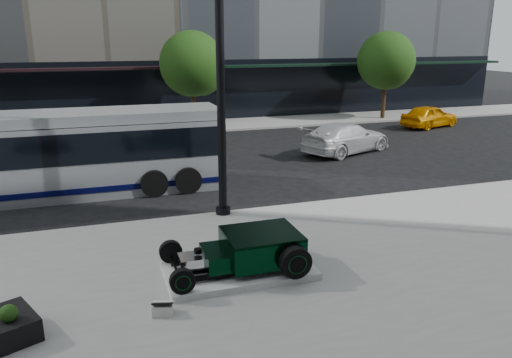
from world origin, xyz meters
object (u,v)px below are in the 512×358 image
object	(u,v)px
hot_rod	(253,249)
transit_bus	(50,154)
lamppost	(221,90)
white_sedan	(346,138)
yellow_taxi	(429,116)

from	to	relation	value
hot_rod	transit_bus	world-z (taller)	transit_bus
hot_rod	lamppost	xyz separation A→B (m)	(0.35, 4.10, 3.22)
hot_rod	lamppost	bearing A→B (deg)	85.15
hot_rod	white_sedan	world-z (taller)	white_sedan
transit_bus	hot_rod	bearing A→B (deg)	-59.60
yellow_taxi	hot_rod	bearing A→B (deg)	116.59
lamppost	yellow_taxi	xyz separation A→B (m)	(16.26, 11.68, -3.23)
transit_bus	yellow_taxi	distance (m)	22.73
transit_bus	white_sedan	distance (m)	13.44
hot_rod	yellow_taxi	bearing A→B (deg)	43.54
hot_rod	transit_bus	distance (m)	9.52
lamppost	white_sedan	world-z (taller)	lamppost
lamppost	transit_bus	xyz separation A→B (m)	(-5.15, 4.08, -2.44)
lamppost	white_sedan	size ratio (longest dim) A/B	1.64
hot_rod	white_sedan	size ratio (longest dim) A/B	0.64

